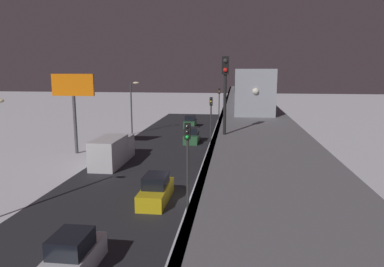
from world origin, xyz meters
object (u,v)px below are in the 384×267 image
Objects in this scene: traffic_light_near at (188,162)px; box_truck at (113,151)px; sedan_green at (192,136)px; sedan_yellow at (156,191)px; sedan_white_2 at (72,258)px; subway_train at (245,81)px; commercial_billboard at (73,93)px; traffic_light_far at (219,102)px; sedan_green_2 at (190,122)px; rail_signal at (225,82)px; traffic_light_mid at (211,117)px.

box_truck is at bearing -55.74° from traffic_light_near.
sedan_green is 21.02m from sedan_yellow.
sedan_yellow is at bearing 79.23° from sedan_white_2.
commercial_billboard is (19.15, 15.70, -0.94)m from subway_train.
traffic_light_far is (-9.50, -24.19, 2.85)m from box_truck.
sedan_green is at bearing 86.62° from sedan_white_2.
traffic_light_far is (-4.70, -0.20, 3.40)m from sedan_green_2.
traffic_light_far is (2.08, -39.14, -4.52)m from rail_signal.
commercial_billboard is (15.14, -17.86, 2.63)m from traffic_light_near.
subway_train is 13.54× the size of sedan_green_2.
rail_signal is 11.17m from sedan_white_2.
traffic_light_near is at bearing 46.94° from sedan_white_2.
sedan_white_2 is (1.80, 30.48, 0.00)m from sedan_green.
subway_train is 7.06m from traffic_light_far.
sedan_green_2 is 33.56m from sedan_yellow.
traffic_light_near and traffic_light_mid have the same top height.
subway_train reaches higher than box_truck.
rail_signal is at bearing 93.04° from traffic_light_far.
box_truck is (4.80, -18.98, 0.55)m from sedan_white_2.
rail_signal is 20.30m from box_truck.
traffic_light_near is at bearing 90.00° from traffic_light_far.
sedan_green_2 is 19.74m from traffic_light_mid.
traffic_light_mid reaches higher than sedan_green.
sedan_green_2 is at bearing -101.31° from box_truck.
subway_train is at bearing -124.56° from box_truck.
box_truck is 1.16× the size of traffic_light_far.
traffic_light_mid is (0.00, -19.07, 0.00)m from traffic_light_near.
sedan_yellow is 15.30m from traffic_light_mid.
subway_train reaches higher than sedan_white_2.
rail_signal is 28.07m from sedan_green.
traffic_light_near is at bearing -82.94° from sedan_green_2.
sedan_white_2 is 0.57× the size of box_truck.
sedan_green is 25.84m from traffic_light_near.
rail_signal reaches higher than commercial_billboard.
subway_train is at bearing -105.46° from traffic_light_mid.
subway_train is 24.66m from box_truck.
traffic_light_near is at bearing 124.26° from box_truck.
sedan_green is at bearing -148.17° from commercial_billboard.
traffic_light_near is (-4.70, 37.94, 3.40)m from sedan_green_2.
sedan_green is 0.99× the size of sedan_green_2.
sedan_white_2 is at bearing -100.77° from sedan_yellow.
subway_train is 33.98m from traffic_light_near.
box_truck is 8.78m from commercial_billboard.
box_truck is at bearing 28.33° from traffic_light_mid.
box_truck is (6.60, 11.51, 0.55)m from sedan_green.
traffic_light_near is 38.14m from traffic_light_far.
sedan_green_2 is 0.46× the size of commercial_billboard.
commercial_billboard is (15.14, 20.28, 2.63)m from traffic_light_far.
traffic_light_mid and traffic_light_far have the same top height.
commercial_billboard is (10.44, 20.08, 6.03)m from sedan_green_2.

